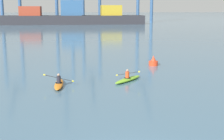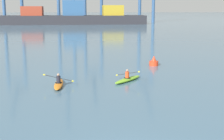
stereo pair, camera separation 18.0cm
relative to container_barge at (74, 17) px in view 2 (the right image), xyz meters
name	(u,v)px [view 2 (the right image)]	position (x,y,z in m)	size (l,w,h in m)	color
container_barge	(74,17)	(0.00, 0.00, 0.00)	(50.23, 8.21, 8.19)	#28282D
channel_buoy	(154,62)	(8.21, -82.08, -2.14)	(0.90, 0.90, 1.00)	red
kayak_orange	(59,84)	(-0.74, -89.50, -2.33)	(2.24, 3.42, 0.95)	orange
kayak_lime	(128,79)	(4.55, -88.51, -2.33)	(2.74, 2.91, 0.95)	#7ABC2D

